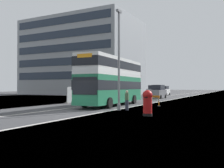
{
  "coord_description": "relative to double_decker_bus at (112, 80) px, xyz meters",
  "views": [
    {
      "loc": [
        12.26,
        -15.24,
        1.96
      ],
      "look_at": [
        1.44,
        5.3,
        2.2
      ],
      "focal_mm": 40.12,
      "sensor_mm": 36.0,
      "label": 1
    }
  ],
  "objects": [
    {
      "name": "lamppost_foreground",
      "position": [
        2.95,
        -4.47,
        1.34
      ],
      "size": [
        0.29,
        0.7,
        8.33
      ],
      "color": "gray",
      "rests_on": "ground"
    },
    {
      "name": "car_oncoming_near",
      "position": [
        -0.47,
        17.24,
        -1.56
      ],
      "size": [
        1.9,
        4.38,
        2.24
      ],
      "color": "slate",
      "rests_on": "ground"
    },
    {
      "name": "car_receding_far",
      "position": [
        -3.85,
        32.46,
        -1.61
      ],
      "size": [
        2.06,
        4.04,
        2.08
      ],
      "color": "silver",
      "rests_on": "ground"
    },
    {
      "name": "bare_tree_far_verge_near",
      "position": [
        -13.87,
        30.94,
        -0.0
      ],
      "size": [
        2.0,
        2.34,
        5.34
      ],
      "color": "#4C3D2D",
      "rests_on": "ground"
    },
    {
      "name": "car_receding_mid",
      "position": [
        -3.41,
        24.13,
        -1.55
      ],
      "size": [
        2.04,
        4.14,
        2.22
      ],
      "color": "gray",
      "rests_on": "ground"
    },
    {
      "name": "bare_tree_far_verge_mid",
      "position": [
        -11.0,
        31.99,
        -0.15
      ],
      "size": [
        3.21,
        2.4,
        4.66
      ],
      "color": "#4C3D2D",
      "rests_on": "ground"
    },
    {
      "name": "red_pillar_postbox",
      "position": [
        6.43,
        -7.22,
        -1.65
      ],
      "size": [
        0.66,
        0.66,
        1.73
      ],
      "color": "black",
      "rests_on": "ground"
    },
    {
      "name": "bare_tree_far_verge_far",
      "position": [
        -14.98,
        45.79,
        -0.26
      ],
      "size": [
        2.22,
        2.63,
        4.79
      ],
      "color": "#4C3D2D",
      "rests_on": "ground"
    },
    {
      "name": "roadworks_barrier",
      "position": [
        3.95,
        1.16,
        -1.94
      ],
      "size": [
        1.6,
        0.66,
        1.07
      ],
      "color": "orange",
      "rests_on": "ground"
    },
    {
      "name": "construction_site_fence",
      "position": [
        -6.06,
        8.67,
        -1.65
      ],
      "size": [
        0.44,
        17.2,
        1.98
      ],
      "color": "#A8AAAD",
      "rests_on": "ground"
    },
    {
      "name": "pedestrian_at_kerb",
      "position": [
        3.52,
        -4.14,
        -1.77
      ],
      "size": [
        0.34,
        0.34,
        1.65
      ],
      "color": "#2D3342",
      "rests_on": "ground"
    },
    {
      "name": "backdrop_office_block",
      "position": [
        -23.87,
        29.47,
        6.57
      ],
      "size": [
        27.09,
        17.84,
        18.34
      ],
      "color": "gray",
      "rests_on": "ground"
    },
    {
      "name": "ground",
      "position": [
        0.43,
        -7.68,
        -2.64
      ],
      "size": [
        140.0,
        280.0,
        0.1
      ],
      "color": "#38383A"
    },
    {
      "name": "double_decker_bus",
      "position": [
        0.0,
        0.0,
        0.0
      ],
      "size": [
        3.32,
        11.67,
        4.88
      ],
      "color": "#1E6B47",
      "rests_on": "ground"
    }
  ]
}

